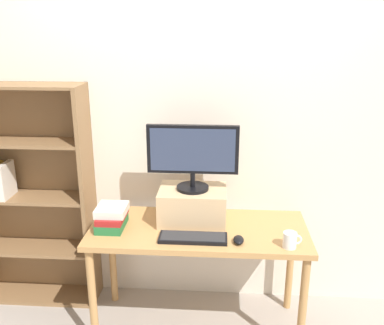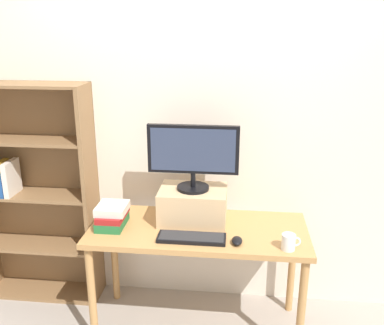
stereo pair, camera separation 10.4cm
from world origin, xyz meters
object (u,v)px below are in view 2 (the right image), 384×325
(computer_mouse, at_px, (237,241))
(book_stack, at_px, (112,215))
(bookshelf_unit, at_px, (31,192))
(keyboard, at_px, (192,238))
(desk, at_px, (198,240))
(riser_box, at_px, (193,205))
(coffee_mug, at_px, (289,242))
(computer_monitor, at_px, (193,154))

(computer_mouse, bearing_deg, book_stack, 169.36)
(bookshelf_unit, distance_m, keyboard, 1.32)
(desk, relative_size, bookshelf_unit, 0.86)
(bookshelf_unit, xyz_separation_m, computer_mouse, (1.51, -0.47, -0.06))
(riser_box, xyz_separation_m, coffee_mug, (0.60, -0.32, -0.06))
(book_stack, bearing_deg, keyboard, -14.20)
(desk, relative_size, riser_box, 3.19)
(computer_mouse, bearing_deg, coffee_mug, -7.01)
(riser_box, xyz_separation_m, keyboard, (0.02, -0.27, -0.10))
(computer_monitor, distance_m, computer_mouse, 0.61)
(desk, bearing_deg, computer_monitor, 113.16)
(riser_box, xyz_separation_m, computer_mouse, (0.30, -0.29, -0.09))
(bookshelf_unit, relative_size, book_stack, 6.41)
(computer_monitor, relative_size, coffee_mug, 5.24)
(bookshelf_unit, height_order, keyboard, bookshelf_unit)
(desk, relative_size, computer_mouse, 13.47)
(desk, distance_m, keyboard, 0.19)
(bookshelf_unit, height_order, computer_mouse, bookshelf_unit)
(book_stack, relative_size, coffee_mug, 2.29)
(riser_box, bearing_deg, keyboard, -85.58)
(bookshelf_unit, relative_size, computer_mouse, 15.70)
(computer_monitor, bearing_deg, computer_mouse, -43.97)
(keyboard, relative_size, book_stack, 1.63)
(bookshelf_unit, bearing_deg, coffee_mug, -15.62)
(desk, distance_m, book_stack, 0.58)
(desk, xyz_separation_m, riser_box, (-0.04, 0.11, 0.20))
(desk, distance_m, computer_mouse, 0.33)
(desk, height_order, keyboard, keyboard)
(computer_monitor, xyz_separation_m, book_stack, (-0.51, -0.13, -0.39))
(desk, bearing_deg, computer_mouse, -35.74)
(desk, xyz_separation_m, keyboard, (-0.02, -0.16, 0.10))
(keyboard, bearing_deg, computer_mouse, -3.52)
(computer_monitor, bearing_deg, riser_box, 90.00)
(riser_box, distance_m, coffee_mug, 0.68)
(keyboard, height_order, computer_mouse, computer_mouse)
(bookshelf_unit, relative_size, keyboard, 3.93)
(computer_mouse, bearing_deg, desk, 144.26)
(bookshelf_unit, distance_m, coffee_mug, 1.88)
(desk, distance_m, coffee_mug, 0.61)
(book_stack, xyz_separation_m, coffee_mug, (1.11, -0.19, -0.02))
(bookshelf_unit, xyz_separation_m, book_stack, (0.71, -0.32, -0.00))
(book_stack, height_order, coffee_mug, book_stack)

